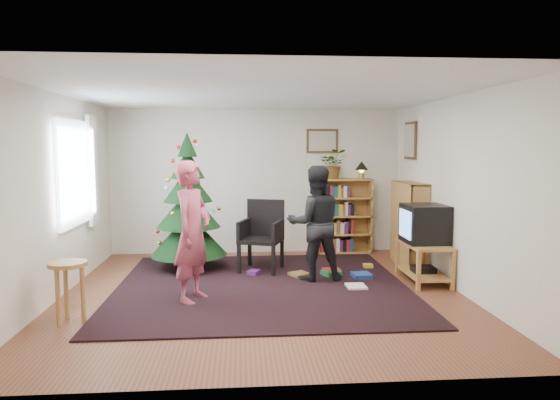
{
  "coord_description": "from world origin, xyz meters",
  "views": [
    {
      "loc": [
        -0.27,
        -6.18,
        1.84
      ],
      "look_at": [
        0.28,
        0.8,
        1.1
      ],
      "focal_mm": 32.0,
      "sensor_mm": 36.0,
      "label": 1
    }
  ],
  "objects": [
    {
      "name": "window_pane",
      "position": [
        -2.47,
        0.6,
        1.5
      ],
      "size": [
        0.04,
        1.2,
        1.4
      ],
      "primitive_type": "cube",
      "color": "silver",
      "rests_on": "wall_left"
    },
    {
      "name": "floor_clutter",
      "position": [
        0.97,
        0.71,
        0.04
      ],
      "size": [
        1.95,
        1.26,
        0.08
      ],
      "color": "#A51E19",
      "rests_on": "rug"
    },
    {
      "name": "wall_back",
      "position": [
        0.0,
        2.5,
        1.25
      ],
      "size": [
        5.0,
        0.02,
        2.5
      ],
      "primitive_type": "cube",
      "color": "silver",
      "rests_on": "floor"
    },
    {
      "name": "wall_front",
      "position": [
        0.0,
        -2.5,
        1.25
      ],
      "size": [
        5.0,
        0.02,
        2.5
      ],
      "primitive_type": "cube",
      "color": "silver",
      "rests_on": "floor"
    },
    {
      "name": "bookshelf_back",
      "position": [
        1.52,
        2.34,
        0.66
      ],
      "size": [
        0.95,
        0.3,
        1.3
      ],
      "color": "#AF7B3E",
      "rests_on": "floor"
    },
    {
      "name": "stool",
      "position": [
        -2.08,
        -0.93,
        0.5
      ],
      "size": [
        0.39,
        0.39,
        0.65
      ],
      "color": "#AF7B3E",
      "rests_on": "floor"
    },
    {
      "name": "ceiling",
      "position": [
        0.0,
        0.0,
        2.5
      ],
      "size": [
        5.0,
        5.0,
        0.0
      ],
      "primitive_type": "plane",
      "rotation": [
        3.14,
        0.0,
        0.0
      ],
      "color": "white",
      "rests_on": "wall_back"
    },
    {
      "name": "person_standing",
      "position": [
        -0.85,
        -0.27,
        0.84
      ],
      "size": [
        0.61,
        0.72,
        1.69
      ],
      "primitive_type": "imported",
      "rotation": [
        0.0,
        0.0,
        1.18
      ],
      "color": "#AB4459",
      "rests_on": "rug"
    },
    {
      "name": "potted_plant",
      "position": [
        1.32,
        2.34,
        1.55
      ],
      "size": [
        0.48,
        0.43,
        0.51
      ],
      "primitive_type": "imported",
      "rotation": [
        0.0,
        0.0,
        -0.07
      ],
      "color": "gray",
      "rests_on": "bookshelf_back"
    },
    {
      "name": "picture_back",
      "position": [
        1.15,
        2.48,
        1.95
      ],
      "size": [
        0.55,
        0.03,
        0.42
      ],
      "color": "#4C3319",
      "rests_on": "wall_back"
    },
    {
      "name": "rug",
      "position": [
        0.0,
        0.3,
        0.01
      ],
      "size": [
        3.8,
        3.6,
        0.02
      ],
      "primitive_type": "cube",
      "color": "black",
      "rests_on": "floor"
    },
    {
      "name": "wall_left",
      "position": [
        -2.5,
        0.0,
        1.25
      ],
      "size": [
        0.02,
        5.0,
        2.5
      ],
      "primitive_type": "cube",
      "color": "silver",
      "rests_on": "floor"
    },
    {
      "name": "curtain",
      "position": [
        -2.43,
        1.3,
        1.5
      ],
      "size": [
        0.06,
        0.35,
        1.6
      ],
      "primitive_type": "cube",
      "color": "white",
      "rests_on": "wall_left"
    },
    {
      "name": "bookshelf_right",
      "position": [
        2.34,
        1.32,
        0.66
      ],
      "size": [
        0.3,
        0.95,
        1.3
      ],
      "rotation": [
        0.0,
        0.0,
        1.57
      ],
      "color": "#AF7B3E",
      "rests_on": "floor"
    },
    {
      "name": "wall_right",
      "position": [
        2.5,
        0.0,
        1.25
      ],
      "size": [
        0.02,
        5.0,
        2.5
      ],
      "primitive_type": "cube",
      "color": "silver",
      "rests_on": "floor"
    },
    {
      "name": "armchair",
      "position": [
        0.02,
        1.22,
        0.57
      ],
      "size": [
        0.73,
        0.74,
        1.05
      ],
      "rotation": [
        0.0,
        0.0,
        -0.32
      ],
      "color": "black",
      "rests_on": "rug"
    },
    {
      "name": "tv_stand",
      "position": [
        2.22,
        0.35,
        0.33
      ],
      "size": [
        0.51,
        0.93,
        0.55
      ],
      "color": "#AF7B3E",
      "rests_on": "floor"
    },
    {
      "name": "christmas_tree",
      "position": [
        -1.06,
        1.34,
        0.86
      ],
      "size": [
        1.14,
        1.14,
        2.07
      ],
      "rotation": [
        0.0,
        0.0,
        -0.19
      ],
      "color": "#3F2816",
      "rests_on": "rug"
    },
    {
      "name": "crt_tv",
      "position": [
        2.22,
        0.35,
        0.81
      ],
      "size": [
        0.55,
        0.59,
        0.52
      ],
      "color": "black",
      "rests_on": "tv_stand"
    },
    {
      "name": "picture_right",
      "position": [
        2.48,
        1.75,
        1.95
      ],
      "size": [
        0.03,
        0.5,
        0.6
      ],
      "color": "#4C3319",
      "rests_on": "wall_right"
    },
    {
      "name": "table_lamp",
      "position": [
        1.82,
        2.34,
        1.51
      ],
      "size": [
        0.23,
        0.23,
        0.3
      ],
      "color": "#A57F33",
      "rests_on": "bookshelf_back"
    },
    {
      "name": "floor",
      "position": [
        0.0,
        0.0,
        0.0
      ],
      "size": [
        5.0,
        5.0,
        0.0
      ],
      "primitive_type": "plane",
      "color": "brown",
      "rests_on": "ground"
    },
    {
      "name": "person_by_chair",
      "position": [
        0.74,
        0.55,
        0.8
      ],
      "size": [
        0.81,
        0.65,
        1.59
      ],
      "primitive_type": "imported",
      "rotation": [
        0.0,
        0.0,
        3.2
      ],
      "color": "black",
      "rests_on": "rug"
    }
  ]
}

